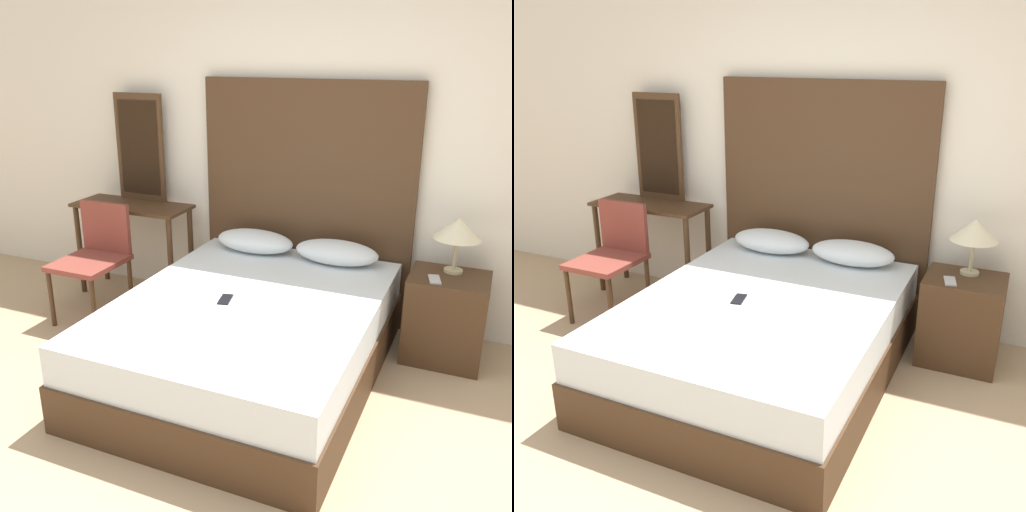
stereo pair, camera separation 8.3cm
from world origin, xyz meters
TOP-DOWN VIEW (x-y plane):
  - ground_plane at (0.00, 0.00)m, footprint 16.00×16.00m
  - wall_back at (0.00, 2.23)m, footprint 10.00×0.06m
  - bed at (-0.08, 1.11)m, footprint 1.56×2.04m
  - headboard at (-0.08, 2.16)m, footprint 1.64×0.05m
  - pillow_left at (-0.40, 1.93)m, footprint 0.61×0.30m
  - pillow_right at (0.25, 1.93)m, footprint 0.61×0.30m
  - phone_on_bed at (-0.21, 1.03)m, footprint 0.10×0.16m
  - nightstand at (1.05, 1.82)m, footprint 0.51×0.44m
  - table_lamp at (1.05, 1.91)m, footprint 0.31×0.31m
  - phone_on_nightstand at (0.96, 1.71)m, footprint 0.10×0.16m
  - vanity_desk at (-1.50, 1.92)m, footprint 0.98×0.40m
  - vanity_mirror at (-1.50, 2.10)m, footprint 0.44×0.03m
  - chair at (-1.54, 1.45)m, footprint 0.46×0.52m

SIDE VIEW (x-z plane):
  - ground_plane at x=0.00m, z-range 0.00..0.00m
  - bed at x=-0.08m, z-range 0.00..0.53m
  - nightstand at x=1.05m, z-range 0.00..0.60m
  - chair at x=-1.54m, z-range 0.08..0.96m
  - phone_on_bed at x=-0.21m, z-range 0.53..0.54m
  - phone_on_nightstand at x=0.96m, z-range 0.60..0.61m
  - pillow_left at x=-0.40m, z-range 0.53..0.70m
  - pillow_right at x=0.25m, z-range 0.53..0.70m
  - vanity_desk at x=-1.50m, z-range 0.24..1.03m
  - table_lamp at x=1.05m, z-range 0.71..1.08m
  - headboard at x=-0.08m, z-range 0.00..1.80m
  - vanity_mirror at x=-1.50m, z-range 0.80..1.67m
  - wall_back at x=0.00m, z-range 0.00..2.70m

